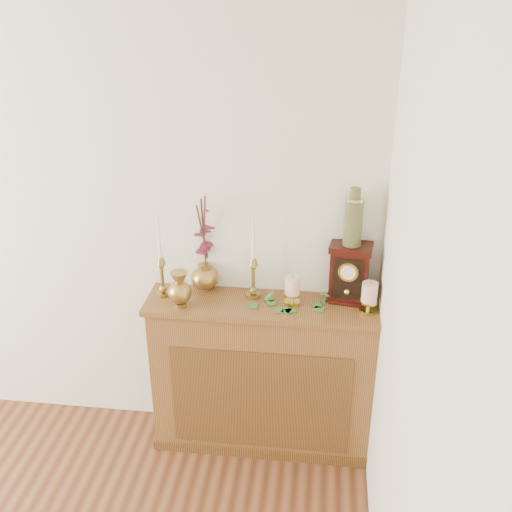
# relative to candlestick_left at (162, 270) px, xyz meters

# --- Properties ---
(console_shelf) EXTENTS (1.24, 0.34, 0.93)m
(console_shelf) POSITION_rel_candlestick_left_xyz_m (0.54, -0.02, -0.64)
(console_shelf) COLOR brown
(console_shelf) RESTS_ON ground
(candlestick_left) EXTENTS (0.08, 0.08, 0.46)m
(candlestick_left) POSITION_rel_candlestick_left_xyz_m (0.00, 0.00, 0.00)
(candlestick_left) COLOR #A99243
(candlestick_left) RESTS_ON console_shelf
(candlestick_center) EXTENTS (0.08, 0.08, 0.47)m
(candlestick_center) POSITION_rel_candlestick_left_xyz_m (0.48, 0.04, 0.00)
(candlestick_center) COLOR #A99243
(candlestick_center) RESTS_ON console_shelf
(bud_vase) EXTENTS (0.12, 0.12, 0.20)m
(bud_vase) POSITION_rel_candlestick_left_xyz_m (0.12, -0.10, -0.05)
(bud_vase) COLOR #A99243
(bud_vase) RESTS_ON console_shelf
(ginger_jar) EXTENTS (0.23, 0.24, 0.56)m
(ginger_jar) POSITION_rel_candlestick_left_xyz_m (0.21, 0.13, 0.10)
(ginger_jar) COLOR #A99243
(ginger_jar) RESTS_ON console_shelf
(pillar_candle_left) EXTENTS (0.09, 0.09, 0.17)m
(pillar_candle_left) POSITION_rel_candlestick_left_xyz_m (0.69, -0.01, -0.06)
(pillar_candle_left) COLOR gold
(pillar_candle_left) RESTS_ON console_shelf
(pillar_candle_right) EXTENTS (0.09, 0.09, 0.18)m
(pillar_candle_right) POSITION_rel_candlestick_left_xyz_m (1.08, -0.04, -0.06)
(pillar_candle_right) COLOR gold
(pillar_candle_right) RESTS_ON console_shelf
(ivy_garland) EXTENTS (0.42, 0.23, 0.09)m
(ivy_garland) POSITION_rel_candlestick_left_xyz_m (0.69, -0.03, -0.13)
(ivy_garland) COLOR #32712B
(ivy_garland) RESTS_ON console_shelf
(mantel_clock) EXTENTS (0.23, 0.18, 0.32)m
(mantel_clock) POSITION_rel_candlestick_left_xyz_m (0.98, 0.07, 0.01)
(mantel_clock) COLOR black
(mantel_clock) RESTS_ON console_shelf
(ceramic_vase) EXTENTS (0.09, 0.09, 0.30)m
(ceramic_vase) POSITION_rel_candlestick_left_xyz_m (0.98, 0.07, 0.30)
(ceramic_vase) COLOR #183023
(ceramic_vase) RESTS_ON mantel_clock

